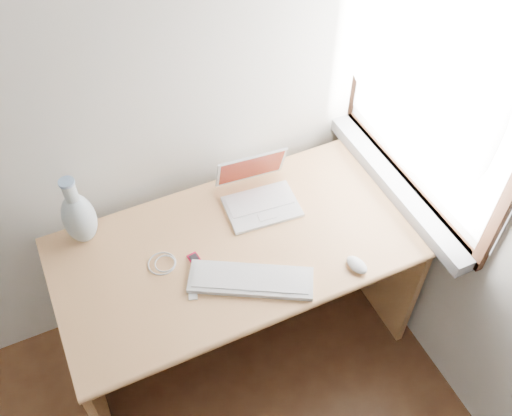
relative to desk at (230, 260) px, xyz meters
name	(u,v)px	position (x,y,z in m)	size (l,w,h in m)	color
window	(426,89)	(0.75, -0.10, 0.74)	(0.11, 0.99, 1.10)	white
desk	(230,260)	(0.00, 0.00, 0.00)	(1.43, 0.72, 0.76)	tan
laptop	(258,194)	(0.17, 0.08, 0.27)	(0.31, 0.27, 0.20)	silver
external_keyboard	(251,280)	(-0.02, -0.27, 0.23)	(0.47, 0.35, 0.02)	silver
mouse	(357,265)	(0.37, -0.38, 0.24)	(0.06, 0.10, 0.03)	silver
ipod	(196,262)	(-0.18, -0.10, 0.22)	(0.05, 0.09, 0.01)	red
cable_coil	(162,263)	(-0.30, -0.05, 0.22)	(0.11, 0.11, 0.01)	silver
remote	(193,290)	(-0.23, -0.22, 0.22)	(0.03, 0.08, 0.01)	silver
vase	(79,217)	(-0.53, 0.19, 0.35)	(0.13, 0.13, 0.33)	#B0C3CC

